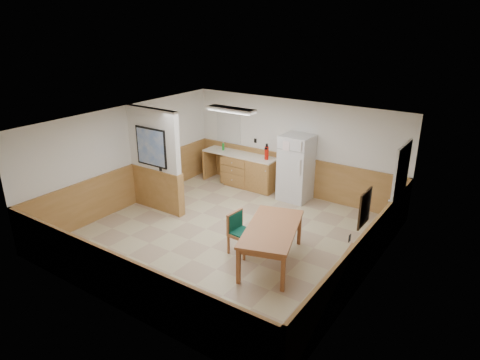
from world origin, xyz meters
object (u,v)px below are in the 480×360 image
Objects in this scene: dining_chair at (239,229)px; soap_bottle at (223,147)px; dining_table at (272,232)px; fire_extinguisher at (267,153)px; dining_bench at (347,270)px; refrigerator at (296,168)px.

dining_chair is 4.10m from soap_bottle.
fire_extinguisher is at bearing 105.13° from dining_table.
fire_extinguisher is 2.13× the size of soap_bottle.
dining_bench is 8.01× the size of soap_bottle.
dining_bench is 5.80m from soap_bottle.
dining_chair is at bearing -61.17° from fire_extinguisher.
dining_chair is 1.98× the size of fire_extinguisher.
refrigerator reaches higher than dining_bench.
dining_bench is at bearing 5.99° from dining_chair.
soap_bottle reaches higher than dining_table.
soap_bottle is at bearing 120.32° from dining_table.
soap_bottle is at bearing 135.44° from dining_chair.
refrigerator is at bearing 127.24° from dining_bench.
refrigerator is 3.97× the size of fire_extinguisher.
refrigerator is at bearing -1.80° from soap_bottle.
refrigerator is 3.05m from dining_chair.
dining_chair is at bearing -83.22° from refrigerator.
dining_chair is at bearing -49.34° from soap_bottle.
dining_table is 3.63m from fire_extinguisher.
fire_extinguisher is (-1.95, 3.04, 0.43)m from dining_table.
dining_chair is 3.34m from fire_extinguisher.
dining_table is 1.53m from dining_bench.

